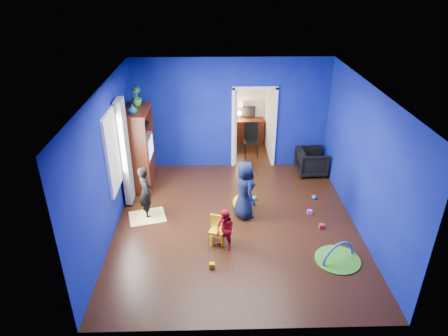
{
  "coord_description": "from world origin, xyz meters",
  "views": [
    {
      "loc": [
        -0.43,
        -6.96,
        4.89
      ],
      "look_at": [
        -0.24,
        0.4,
        1.11
      ],
      "focal_mm": 32.0,
      "sensor_mm": 36.0,
      "label": 1
    }
  ],
  "objects_px": {
    "toddler_red": "(225,230)",
    "tv_armoire": "(140,149)",
    "folding_chair": "(251,141)",
    "child_black": "(146,192)",
    "vase": "(133,109)",
    "crt_tv": "(141,147)",
    "kid_chair": "(217,232)",
    "child_navy": "(245,190)",
    "study_desk": "(248,131)",
    "play_mat": "(337,259)",
    "hopper_ball": "(241,202)",
    "armchair": "(312,162)"
  },
  "relations": [
    {
      "from": "kid_chair",
      "to": "study_desk",
      "type": "bearing_deg",
      "value": 98.15
    },
    {
      "from": "child_navy",
      "to": "vase",
      "type": "xyz_separation_m",
      "value": [
        -2.4,
        1.14,
        1.42
      ]
    },
    {
      "from": "study_desk",
      "to": "toddler_red",
      "type": "bearing_deg",
      "value": -99.42
    },
    {
      "from": "tv_armoire",
      "to": "hopper_ball",
      "type": "distance_m",
      "value": 2.76
    },
    {
      "from": "play_mat",
      "to": "child_black",
      "type": "bearing_deg",
      "value": 157.02
    },
    {
      "from": "play_mat",
      "to": "vase",
      "type": "bearing_deg",
      "value": 146.84
    },
    {
      "from": "toddler_red",
      "to": "vase",
      "type": "xyz_separation_m",
      "value": [
        -1.97,
        2.24,
        1.64
      ]
    },
    {
      "from": "folding_chair",
      "to": "play_mat",
      "type": "bearing_deg",
      "value": -74.87
    },
    {
      "from": "study_desk",
      "to": "folding_chair",
      "type": "xyz_separation_m",
      "value": [
        0.0,
        -0.96,
        0.09
      ]
    },
    {
      "from": "crt_tv",
      "to": "kid_chair",
      "type": "distance_m",
      "value": 3.04
    },
    {
      "from": "child_black",
      "to": "child_navy",
      "type": "distance_m",
      "value": 2.1
    },
    {
      "from": "child_navy",
      "to": "vase",
      "type": "height_order",
      "value": "vase"
    },
    {
      "from": "play_mat",
      "to": "hopper_ball",
      "type": "bearing_deg",
      "value": 133.94
    },
    {
      "from": "child_black",
      "to": "play_mat",
      "type": "xyz_separation_m",
      "value": [
        3.72,
        -1.58,
        -0.57
      ]
    },
    {
      "from": "child_black",
      "to": "study_desk",
      "type": "bearing_deg",
      "value": -55.04
    },
    {
      "from": "toddler_red",
      "to": "vase",
      "type": "distance_m",
      "value": 3.4
    },
    {
      "from": "toddler_red",
      "to": "tv_armoire",
      "type": "distance_m",
      "value": 3.26
    },
    {
      "from": "folding_chair",
      "to": "child_black",
      "type": "bearing_deg",
      "value": -130.31
    },
    {
      "from": "tv_armoire",
      "to": "folding_chair",
      "type": "bearing_deg",
      "value": 29.46
    },
    {
      "from": "vase",
      "to": "crt_tv",
      "type": "relative_size",
      "value": 0.3
    },
    {
      "from": "crt_tv",
      "to": "play_mat",
      "type": "relative_size",
      "value": 0.84
    },
    {
      "from": "vase",
      "to": "kid_chair",
      "type": "distance_m",
      "value": 3.28
    },
    {
      "from": "armchair",
      "to": "kid_chair",
      "type": "bearing_deg",
      "value": 136.26
    },
    {
      "from": "child_navy",
      "to": "crt_tv",
      "type": "bearing_deg",
      "value": 36.53
    },
    {
      "from": "tv_armoire",
      "to": "kid_chair",
      "type": "xyz_separation_m",
      "value": [
        1.82,
        -2.34,
        -0.73
      ]
    },
    {
      "from": "crt_tv",
      "to": "folding_chair",
      "type": "distance_m",
      "value": 3.24
    },
    {
      "from": "toddler_red",
      "to": "play_mat",
      "type": "relative_size",
      "value": 1.02
    },
    {
      "from": "child_black",
      "to": "vase",
      "type": "relative_size",
      "value": 5.58
    },
    {
      "from": "hopper_ball",
      "to": "child_black",
      "type": "bearing_deg",
      "value": -175.38
    },
    {
      "from": "toddler_red",
      "to": "crt_tv",
      "type": "xyz_separation_m",
      "value": [
        -1.93,
        2.54,
        0.59
      ]
    },
    {
      "from": "child_navy",
      "to": "vase",
      "type": "relative_size",
      "value": 6.2
    },
    {
      "from": "vase",
      "to": "crt_tv",
      "type": "bearing_deg",
      "value": 82.41
    },
    {
      "from": "armchair",
      "to": "study_desk",
      "type": "bearing_deg",
      "value": 32.86
    },
    {
      "from": "kid_chair",
      "to": "folding_chair",
      "type": "distance_m",
      "value": 4.06
    },
    {
      "from": "child_black",
      "to": "vase",
      "type": "xyz_separation_m",
      "value": [
        -0.31,
        1.06,
        1.48
      ]
    },
    {
      "from": "toddler_red",
      "to": "kid_chair",
      "type": "xyz_separation_m",
      "value": [
        -0.15,
        0.2,
        -0.18
      ]
    },
    {
      "from": "play_mat",
      "to": "folding_chair",
      "type": "xyz_separation_m",
      "value": [
        -1.22,
        4.53,
        0.45
      ]
    },
    {
      "from": "armchair",
      "to": "toddler_red",
      "type": "distance_m",
      "value": 3.82
    },
    {
      "from": "crt_tv",
      "to": "vase",
      "type": "bearing_deg",
      "value": -97.59
    },
    {
      "from": "tv_armoire",
      "to": "play_mat",
      "type": "bearing_deg",
      "value": -36.05
    },
    {
      "from": "child_black",
      "to": "play_mat",
      "type": "distance_m",
      "value": 4.08
    },
    {
      "from": "tv_armoire",
      "to": "study_desk",
      "type": "xyz_separation_m",
      "value": [
        2.81,
        2.55,
        -0.6
      ]
    },
    {
      "from": "child_black",
      "to": "study_desk",
      "type": "height_order",
      "value": "child_black"
    },
    {
      "from": "child_navy",
      "to": "play_mat",
      "type": "relative_size",
      "value": 1.55
    },
    {
      "from": "child_black",
      "to": "hopper_ball",
      "type": "bearing_deg",
      "value": -107.8
    },
    {
      "from": "crt_tv",
      "to": "study_desk",
      "type": "relative_size",
      "value": 0.8
    },
    {
      "from": "child_navy",
      "to": "toddler_red",
      "type": "height_order",
      "value": "child_navy"
    },
    {
      "from": "crt_tv",
      "to": "study_desk",
      "type": "xyz_separation_m",
      "value": [
        2.77,
        2.55,
        -0.65
      ]
    },
    {
      "from": "child_navy",
      "to": "armchair",
      "type": "bearing_deg",
      "value": -66.28
    },
    {
      "from": "child_black",
      "to": "tv_armoire",
      "type": "height_order",
      "value": "tv_armoire"
    }
  ]
}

